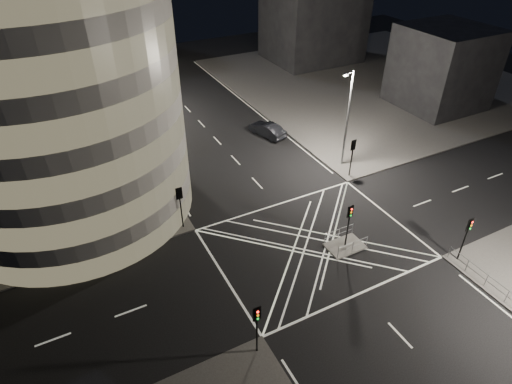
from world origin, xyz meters
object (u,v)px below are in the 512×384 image
central_island (345,246)px  traffic_signal_fr (353,151)px  street_lamp_left_far (107,80)px  traffic_signal_nr (467,232)px  street_lamp_right_far (347,117)px  traffic_signal_island (349,219)px  traffic_signal_fl (180,200)px  traffic_signal_nl (257,322)px  sedan (267,130)px  street_lamp_left_near (150,146)px

central_island → traffic_signal_fr: traffic_signal_fr is taller
traffic_signal_fr → street_lamp_left_far: size_ratio=0.40×
traffic_signal_nr → street_lamp_right_far: (0.64, 15.80, 2.63)m
street_lamp_left_far → traffic_signal_island: bearing=-70.0°
central_island → traffic_signal_island: traffic_signal_island is taller
central_island → traffic_signal_fl: traffic_signal_fl is taller
traffic_signal_fr → street_lamp_left_far: 29.63m
street_lamp_right_far → traffic_signal_nl: bearing=-139.1°
traffic_signal_fr → street_lamp_right_far: 3.48m
sedan → street_lamp_left_near: bearing=7.1°
traffic_signal_fl → traffic_signal_fr: (17.60, 0.00, 0.00)m
central_island → street_lamp_left_far: 33.95m
central_island → traffic_signal_fr: size_ratio=0.75×
street_lamp_left_near → traffic_signal_fr: bearing=-15.9°
street_lamp_right_far → street_lamp_left_near: bearing=171.0°
central_island → traffic_signal_nr: bearing=-37.9°
central_island → sedan: size_ratio=0.62×
street_lamp_left_near → traffic_signal_fl: bearing=-83.0°
traffic_signal_nl → street_lamp_left_far: street_lamp_left_far is taller
traffic_signal_nr → sedan: traffic_signal_nr is taller
sedan → street_lamp_right_far: bearing=95.6°
traffic_signal_island → street_lamp_left_near: 17.89m
traffic_signal_nl → street_lamp_left_near: (-0.64, 18.80, 2.63)m
traffic_signal_island → sedan: bearing=79.4°
central_island → traffic_signal_nl: traffic_signal_nl is taller
traffic_signal_nl → street_lamp_right_far: (18.24, 15.80, 2.63)m
street_lamp_left_near → traffic_signal_nr: bearing=-45.9°
central_island → traffic_signal_island: 2.84m
traffic_signal_island → street_lamp_right_far: street_lamp_right_far is taller
sedan → traffic_signal_fr: bearing=88.9°
traffic_signal_nl → street_lamp_right_far: street_lamp_right_far is taller
traffic_signal_fr → traffic_signal_island: same height
traffic_signal_nl → street_lamp_left_near: size_ratio=0.40×
central_island → sedan: (3.72, 19.92, 0.73)m
traffic_signal_fr → traffic_signal_nr: 13.60m
traffic_signal_nl → traffic_signal_fr: bearing=37.7°
traffic_signal_fl → street_lamp_left_near: street_lamp_left_near is taller
central_island → traffic_signal_island: (0.00, 0.00, 2.84)m
traffic_signal_nl → traffic_signal_island: bearing=26.1°
traffic_signal_island → sedan: 20.38m
traffic_signal_fr → central_island: bearing=-129.3°
traffic_signal_fl → street_lamp_left_far: 23.36m
central_island → traffic_signal_nl: 12.36m
sedan → traffic_signal_nl: bearing=44.2°
central_island → sedan: sedan is taller
central_island → street_lamp_right_far: street_lamp_right_far is taller
central_island → traffic_signal_fl: 13.91m
street_lamp_left_far → sedan: size_ratio=2.06×
traffic_signal_fr → street_lamp_left_far: bearing=128.2°
central_island → traffic_signal_island: size_ratio=0.75×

